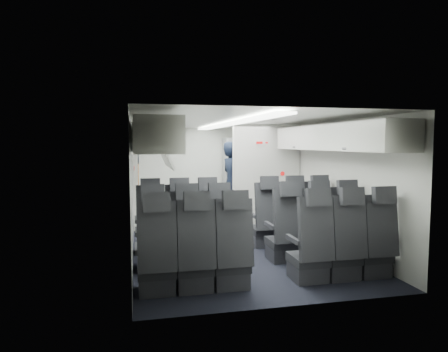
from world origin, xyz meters
name	(u,v)px	position (x,y,z in m)	size (l,w,h in m)	color
cabin_shell	(229,179)	(0.00, 0.00, 1.12)	(3.41, 6.01, 2.16)	black
seat_row_front	(236,225)	(0.00, -0.53, 0.40)	(3.33, 0.56, 1.24)	#242427
seat_row_mid	(251,237)	(0.00, -1.43, 0.40)	(3.33, 0.56, 1.24)	#242427
seat_row_rear	(272,253)	(0.00, -2.33, 0.40)	(3.33, 0.56, 1.24)	#242427
overhead_bin_left_rear	(155,136)	(-1.40, -2.00, 1.86)	(0.53, 1.80, 0.40)	silver
overhead_bin_left_front_open	(147,145)	(-1.44, -0.25, 1.74)	(0.64, 1.70, 0.72)	#9E9E93
overhead_bin_right_rear	(362,137)	(1.40, -2.00, 1.86)	(0.53, 1.80, 0.40)	silver
overhead_bin_right_front	(308,138)	(1.40, -0.25, 1.86)	(0.53, 1.70, 0.40)	silver
bulkhead_partition	(266,177)	(0.98, 0.80, 1.08)	(1.40, 0.15, 2.13)	silver
galley_unit	(241,176)	(0.95, 2.72, 0.95)	(0.85, 0.52, 1.90)	#939399
boarding_door	(136,182)	(-1.64, 1.55, 0.95)	(0.12, 1.27, 1.86)	silver
flight_attendant	(232,183)	(0.41, 1.44, 0.90)	(0.66, 0.43, 1.81)	black
carry_on_bag	(150,142)	(-1.40, -0.43, 1.79)	(0.44, 0.31, 0.26)	black
papers	(241,175)	(0.60, 1.39, 1.07)	(0.19, 0.02, 0.14)	white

